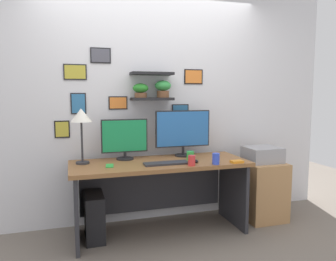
{
  "coord_description": "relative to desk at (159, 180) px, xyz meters",
  "views": [
    {
      "loc": [
        -0.87,
        -3.12,
        1.44
      ],
      "look_at": [
        0.1,
        0.05,
        1.06
      ],
      "focal_mm": 34.74,
      "sensor_mm": 36.0,
      "label": 1
    }
  ],
  "objects": [
    {
      "name": "monitor_right",
      "position": [
        0.32,
        0.16,
        0.48
      ],
      "size": [
        0.62,
        0.18,
        0.5
      ],
      "color": "black",
      "rests_on": "desk"
    },
    {
      "name": "drawer_cabinet",
      "position": [
        1.22,
        -0.01,
        -0.21
      ],
      "size": [
        0.44,
        0.5,
        0.66
      ],
      "primitive_type": "cube",
      "color": "tan",
      "rests_on": "ground"
    },
    {
      "name": "desk_lamp",
      "position": [
        -0.76,
        0.07,
        0.65
      ],
      "size": [
        0.2,
        0.2,
        0.54
      ],
      "color": "#2D2D33",
      "rests_on": "desk"
    },
    {
      "name": "computer_tower_left",
      "position": [
        -0.66,
        -0.01,
        -0.32
      ],
      "size": [
        0.18,
        0.4,
        0.46
      ],
      "primitive_type": "cube",
      "color": "black",
      "rests_on": "ground"
    },
    {
      "name": "pen_cup",
      "position": [
        0.24,
        -0.33,
        0.25
      ],
      "size": [
        0.07,
        0.07,
        0.1
      ],
      "primitive_type": "cylinder",
      "color": "red",
      "rests_on": "desk"
    },
    {
      "name": "computer_mouse",
      "position": [
        0.32,
        -0.2,
        0.22
      ],
      "size": [
        0.06,
        0.09,
        0.03
      ],
      "primitive_type": "ellipsoid",
      "color": "black",
      "rests_on": "desk"
    },
    {
      "name": "scissors_tray",
      "position": [
        0.72,
        -0.34,
        0.22
      ],
      "size": [
        0.12,
        0.08,
        0.02
      ],
      "primitive_type": "cube",
      "rotation": [
        0.0,
        0.0,
        0.03
      ],
      "color": "orange",
      "rests_on": "desk"
    },
    {
      "name": "monitor_left",
      "position": [
        -0.32,
        0.16,
        0.43
      ],
      "size": [
        0.48,
        0.18,
        0.42
      ],
      "color": "black",
      "rests_on": "desk"
    },
    {
      "name": "printer",
      "position": [
        1.22,
        -0.01,
        0.2
      ],
      "size": [
        0.38,
        0.34,
        0.17
      ],
      "primitive_type": "cube",
      "color": "#9E9EA3",
      "rests_on": "drawer_cabinet"
    },
    {
      "name": "water_cup",
      "position": [
        0.49,
        -0.34,
        0.26
      ],
      "size": [
        0.07,
        0.07,
        0.11
      ],
      "primitive_type": "cylinder",
      "color": "blue",
      "rests_on": "desk"
    },
    {
      "name": "desk",
      "position": [
        0.0,
        0.0,
        0.0
      ],
      "size": [
        1.79,
        0.68,
        0.75
      ],
      "color": "brown",
      "rests_on": "ground"
    },
    {
      "name": "back_wall_assembly",
      "position": [
        -0.0,
        0.38,
        0.81
      ],
      "size": [
        4.4,
        0.24,
        2.7
      ],
      "color": "silver",
      "rests_on": "ground"
    },
    {
      "name": "cell_phone",
      "position": [
        -0.52,
        -0.12,
        0.21
      ],
      "size": [
        0.09,
        0.15,
        0.01
      ],
      "primitive_type": "cube",
      "rotation": [
        0.0,
        0.0,
        -0.15
      ],
      "color": "green",
      "rests_on": "desk"
    },
    {
      "name": "coffee_mug",
      "position": [
        0.32,
        -0.07,
        0.25
      ],
      "size": [
        0.08,
        0.08,
        0.09
      ],
      "primitive_type": "cylinder",
      "color": "green",
      "rests_on": "desk"
    },
    {
      "name": "keyboard",
      "position": [
        0.02,
        -0.2,
        0.21
      ],
      "size": [
        0.44,
        0.14,
        0.02
      ],
      "primitive_type": "cube",
      "color": "#2D2D33",
      "rests_on": "desk"
    },
    {
      "name": "ground_plane",
      "position": [
        0.0,
        -0.06,
        -0.55
      ],
      "size": [
        8.0,
        8.0,
        0.0
      ],
      "primitive_type": "plane",
      "color": "#70665B"
    }
  ]
}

